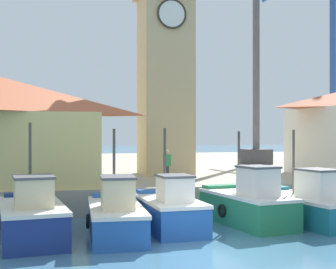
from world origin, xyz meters
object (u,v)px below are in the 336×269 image
(fishing_boat_mid_left, at_px, (247,204))
(dock_worker_near_tower, at_px, (167,166))
(fishing_boat_left_outer, at_px, (115,215))
(port_crane_near, at_px, (254,63))
(fishing_boat_far_left, at_px, (31,217))
(fishing_boat_left_inner, at_px, (169,210))
(port_crane_far, at_px, (330,75))
(fishing_boat_center, at_px, (305,205))
(clock_tower, at_px, (165,57))

(fishing_boat_mid_left, relative_size, dock_worker_near_tower, 2.98)
(fishing_boat_left_outer, relative_size, fishing_boat_mid_left, 1.06)
(port_crane_near, bearing_deg, fishing_boat_left_outer, -126.09)
(fishing_boat_left_outer, bearing_deg, port_crane_near, 53.91)
(fishing_boat_far_left, xyz_separation_m, port_crane_near, (16.74, 19.05, 8.58))
(fishing_boat_left_inner, relative_size, port_crane_far, 0.22)
(fishing_boat_mid_left, relative_size, fishing_boat_center, 0.92)
(fishing_boat_mid_left, xyz_separation_m, port_crane_far, (17.22, 20.60, 8.17))
(fishing_boat_left_inner, xyz_separation_m, port_crane_near, (11.91, 18.59, 8.62))
(fishing_boat_left_outer, relative_size, dock_worker_near_tower, 3.14)
(fishing_boat_far_left, distance_m, clock_tower, 15.02)
(fishing_boat_far_left, distance_m, fishing_boat_mid_left, 8.07)
(fishing_boat_left_outer, xyz_separation_m, fishing_boat_center, (7.59, 0.51, 0.01))
(fishing_boat_left_outer, height_order, clock_tower, clock_tower)
(fishing_boat_mid_left, bearing_deg, clock_tower, 94.29)
(clock_tower, xyz_separation_m, port_crane_far, (17.98, 10.42, 0.84))
(fishing_boat_left_outer, height_order, port_crane_near, port_crane_near)
(fishing_boat_left_inner, height_order, port_crane_far, port_crane_far)
(fishing_boat_left_inner, bearing_deg, fishing_boat_center, -0.39)
(fishing_boat_center, xyz_separation_m, dock_worker_near_tower, (-4.31, 5.21, 1.27))
(dock_worker_near_tower, bearing_deg, clock_tower, 76.97)
(clock_tower, distance_m, port_crane_near, 12.56)
(clock_tower, bearing_deg, fishing_boat_mid_left, -85.71)
(fishing_boat_far_left, distance_m, dock_worker_near_tower, 8.37)
(fishing_boat_left_inner, height_order, fishing_boat_center, fishing_boat_left_inner)
(fishing_boat_left_outer, distance_m, port_crane_near, 25.21)
(port_crane_near, height_order, dock_worker_near_tower, port_crane_near)
(fishing_boat_left_inner, bearing_deg, dock_worker_near_tower, 76.66)
(fishing_boat_left_inner, height_order, fishing_boat_mid_left, fishing_boat_left_inner)
(fishing_boat_mid_left, height_order, port_crane_far, port_crane_far)
(fishing_boat_left_outer, xyz_separation_m, clock_tower, (4.49, 10.97, 7.40))
(fishing_boat_far_left, height_order, fishing_boat_left_inner, fishing_boat_far_left)
(fishing_boat_far_left, xyz_separation_m, fishing_boat_left_inner, (4.83, 0.47, -0.03))
(fishing_boat_far_left, bearing_deg, port_crane_near, 48.71)
(port_crane_near, bearing_deg, clock_tower, -139.20)
(fishing_boat_far_left, relative_size, port_crane_far, 0.25)
(fishing_boat_center, height_order, dock_worker_near_tower, fishing_boat_center)
(fishing_boat_mid_left, xyz_separation_m, clock_tower, (-0.76, 10.18, 7.33))
(fishing_boat_left_outer, distance_m, fishing_boat_mid_left, 5.31)
(fishing_boat_center, height_order, clock_tower, clock_tower)
(fishing_boat_center, bearing_deg, fishing_boat_left_inner, 179.61)
(fishing_boat_mid_left, bearing_deg, fishing_boat_left_outer, -171.48)
(fishing_boat_left_inner, height_order, port_crane_near, port_crane_near)
(fishing_boat_left_outer, bearing_deg, dock_worker_near_tower, 60.24)
(dock_worker_near_tower, bearing_deg, fishing_boat_far_left, -137.04)
(clock_tower, bearing_deg, port_crane_far, 30.09)
(fishing_boat_left_outer, distance_m, port_crane_far, 32.10)
(fishing_boat_center, distance_m, dock_worker_near_tower, 6.88)
(port_crane_near, height_order, port_crane_far, port_crane_near)
(fishing_boat_far_left, height_order, fishing_boat_center, fishing_boat_far_left)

